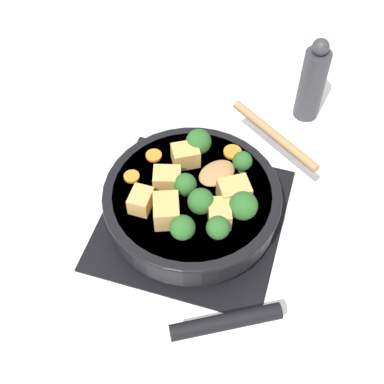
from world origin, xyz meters
TOP-DOWN VIEW (x-y plane):
  - ground_plane at (0.00, 0.00)m, footprint 2.40×2.40m
  - front_burner_grate at (0.00, 0.00)m, footprint 0.31×0.31m
  - skillet_pan at (-0.00, -0.00)m, footprint 0.40×0.33m
  - wooden_spoon at (0.10, -0.07)m, footprint 0.22×0.20m
  - tofu_cube_center_large at (-0.05, 0.07)m, footprint 0.04×0.03m
  - tofu_cube_near_handle at (0.01, -0.07)m, footprint 0.06×0.06m
  - tofu_cube_east_chunk at (-0.04, -0.06)m, footprint 0.05×0.05m
  - tofu_cube_west_chunk at (0.06, 0.03)m, footprint 0.05×0.06m
  - tofu_cube_back_piece at (0.00, 0.04)m, footprint 0.05×0.05m
  - tofu_cube_front_piece at (-0.06, 0.02)m, footprint 0.06×0.05m
  - broccoli_floret_near_spoon at (0.07, -0.07)m, footprint 0.03×0.03m
  - broccoli_floret_center_top at (-0.07, -0.06)m, footprint 0.04×0.04m
  - broccoli_floret_east_rim at (-0.01, 0.01)m, footprint 0.04×0.04m
  - broccoli_floret_west_rim at (-0.09, -0.01)m, footprint 0.04×0.04m
  - broccoli_floret_north_edge at (-0.02, -0.09)m, footprint 0.05×0.05m
  - broccoli_floret_south_cluster at (-0.03, -0.02)m, footprint 0.04×0.04m
  - broccoli_floret_mid_floret at (0.09, 0.01)m, footprint 0.04×0.04m
  - carrot_slice_orange_thin at (0.05, 0.09)m, footprint 0.03×0.03m
  - carrot_slice_near_center at (0.10, -0.04)m, footprint 0.03×0.03m
  - carrot_slice_edge_slice at (-0.00, 0.11)m, footprint 0.03×0.03m
  - pepper_mill at (0.32, -0.15)m, footprint 0.05×0.05m

SIDE VIEW (x-z plane):
  - ground_plane at x=0.00m, z-range 0.00..0.00m
  - front_burner_grate at x=0.00m, z-range 0.00..0.03m
  - skillet_pan at x=0.00m, z-range 0.03..0.08m
  - carrot_slice_orange_thin at x=0.05m, z-range 0.08..0.09m
  - carrot_slice_near_center at x=0.10m, z-range 0.08..0.09m
  - carrot_slice_edge_slice at x=0.00m, z-range 0.08..0.09m
  - pepper_mill at x=0.32m, z-range -0.01..0.18m
  - wooden_spoon at x=0.10m, z-range 0.08..0.10m
  - tofu_cube_center_large at x=-0.05m, z-range 0.08..0.11m
  - tofu_cube_east_chunk at x=-0.04m, z-range 0.08..0.11m
  - tofu_cube_back_piece at x=0.00m, z-range 0.08..0.12m
  - tofu_cube_west_chunk at x=0.06m, z-range 0.08..0.12m
  - tofu_cube_near_handle at x=0.01m, z-range 0.08..0.12m
  - tofu_cube_front_piece at x=-0.06m, z-range 0.08..0.12m
  - broccoli_floret_near_spoon at x=0.07m, z-range 0.08..0.12m
  - broccoli_floret_center_top at x=-0.07m, z-range 0.08..0.13m
  - broccoli_floret_east_rim at x=-0.01m, z-range 0.08..0.13m
  - broccoli_floret_west_rim at x=-0.09m, z-range 0.08..0.13m
  - broccoli_floret_south_cluster at x=-0.03m, z-range 0.08..0.13m
  - broccoli_floret_mid_floret at x=0.09m, z-range 0.08..0.13m
  - broccoli_floret_north_edge at x=-0.02m, z-range 0.08..0.13m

